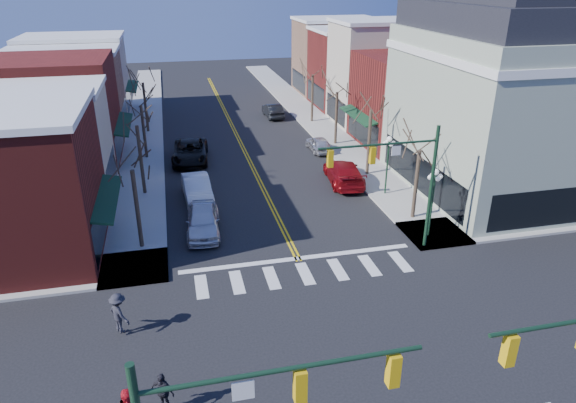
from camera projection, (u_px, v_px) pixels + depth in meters
ground at (343, 351)px, 21.40m from camera, size 160.00×160.00×0.00m
sidewalk_left at (140, 189)px, 37.33m from camera, size 3.50×70.00×0.15m
sidewalk_right at (366, 169)px, 40.97m from camera, size 3.50×70.00×0.15m
bldg_left_stucco_a at (29, 149)px, 33.99m from camera, size 10.00×7.00×7.50m
bldg_left_brick_b at (50, 113)px, 40.90m from camera, size 10.00×9.00×8.50m
bldg_left_tan at (67, 95)px, 48.38m from camera, size 10.00×7.50×7.80m
bldg_left_stucco_b at (78, 78)px, 55.19m from camera, size 10.00×8.00×8.20m
bldg_right_brick_a at (417, 101)px, 45.89m from camera, size 10.00×8.50×8.00m
bldg_right_stucco at (384, 74)px, 52.38m from camera, size 10.00×7.00×10.00m
bldg_right_brick_b at (358, 69)px, 59.35m from camera, size 10.00×8.00×8.50m
bldg_right_tan at (336, 57)px, 66.37m from camera, size 10.00×8.00×9.00m
victorian_corner at (508, 98)px, 35.02m from camera, size 12.25×14.25×13.30m
traffic_mast_far_right at (401, 173)px, 27.21m from camera, size 6.60×0.28×7.20m
lamppost_corner at (433, 191)px, 29.46m from camera, size 0.36×0.36×4.33m
lamppost_midblock at (388, 156)px, 35.24m from camera, size 0.36×0.36×4.33m
tree_left_a at (137, 210)px, 28.46m from camera, size 0.24×0.24×4.76m
tree_left_b at (141, 161)px, 35.52m from camera, size 0.24×0.24×5.04m
tree_left_c at (144, 133)px, 42.74m from camera, size 0.24×0.24×4.55m
tree_left_d at (146, 108)px, 49.78m from camera, size 0.24×0.24×4.90m
tree_right_a at (416, 185)px, 31.99m from camera, size 0.24×0.24×4.62m
tree_right_b at (369, 143)px, 38.99m from camera, size 0.24×0.24×5.18m
tree_right_c at (336, 119)px, 46.17m from camera, size 0.24×0.24×4.83m
tree_right_d at (312, 99)px, 53.26m from camera, size 0.24×0.24×4.97m
car_left_near at (203, 220)px, 30.83m from camera, size 2.35×5.02×1.66m
car_left_mid at (197, 189)px, 35.35m from camera, size 2.00×5.08×1.65m
car_left_far at (190, 152)px, 42.65m from camera, size 3.37×6.34×1.70m
car_right_near at (344, 172)px, 38.23m from camera, size 2.96×5.97×1.67m
car_right_mid at (319, 144)px, 45.19m from camera, size 1.64×3.93×1.33m
car_right_far at (273, 111)px, 55.86m from camera, size 1.72×4.54×1.48m
pedestrian_dark_a at (163, 392)px, 18.04m from camera, size 0.99×0.86×1.59m
pedestrian_dark_b at (119, 313)px, 21.99m from camera, size 1.29×1.39×1.88m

